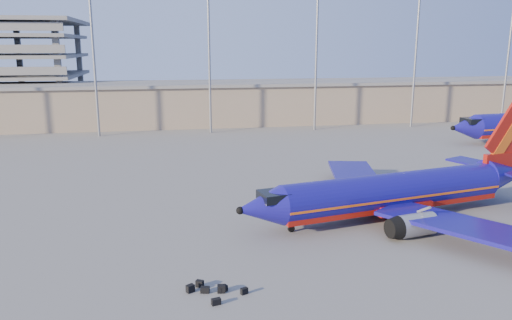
# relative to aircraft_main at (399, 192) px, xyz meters

# --- Properties ---
(ground) EXTENTS (220.00, 220.00, 0.00)m
(ground) POSITION_rel_aircraft_main_xyz_m (-8.32, 3.71, -2.40)
(ground) COLOR slate
(ground) RESTS_ON ground
(terminal_building) EXTENTS (122.00, 16.00, 8.50)m
(terminal_building) POSITION_rel_aircraft_main_xyz_m (1.68, 61.71, 1.92)
(terminal_building) COLOR gray
(terminal_building) RESTS_ON ground
(light_mast_row) EXTENTS (101.60, 1.60, 28.65)m
(light_mast_row) POSITION_rel_aircraft_main_xyz_m (-3.32, 49.71, 15.16)
(light_mast_row) COLOR gray
(light_mast_row) RESTS_ON ground
(aircraft_main) EXTENTS (32.81, 31.26, 11.22)m
(aircraft_main) POSITION_rel_aircraft_main_xyz_m (0.00, 0.00, 0.00)
(aircraft_main) COLOR navy
(aircraft_main) RESTS_ON ground
(luggage_pile) EXTENTS (4.04, 3.02, 0.51)m
(luggage_pile) POSITION_rel_aircraft_main_xyz_m (-18.70, -11.98, -2.17)
(luggage_pile) COLOR black
(luggage_pile) RESTS_ON ground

